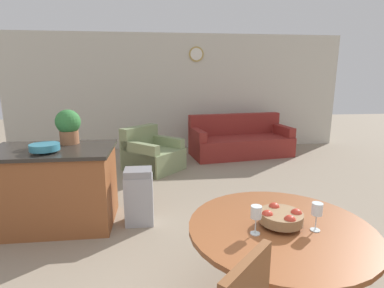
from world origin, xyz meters
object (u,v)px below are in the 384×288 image
(kitchen_island, at_px, (54,187))
(potted_plant, at_px, (68,125))
(teal_bowl, at_px, (45,147))
(fruit_bowl, at_px, (281,217))
(couch, at_px, (240,142))
(wine_glass_left, at_px, (256,213))
(trash_bin, at_px, (139,196))
(dining_table, at_px, (279,247))
(wine_glass_right, at_px, (317,210))
(armchair, at_px, (152,155))

(kitchen_island, height_order, potted_plant, potted_plant)
(teal_bowl, bearing_deg, fruit_bowl, -36.17)
(teal_bowl, height_order, couch, teal_bowl)
(wine_glass_left, height_order, potted_plant, potted_plant)
(trash_bin, xyz_separation_m, couch, (2.05, 3.00, -0.03))
(dining_table, bearing_deg, couch, 77.73)
(fruit_bowl, distance_m, teal_bowl, 2.51)
(wine_glass_right, bearing_deg, couch, 80.36)
(fruit_bowl, relative_size, kitchen_island, 0.21)
(armchair, bearing_deg, wine_glass_right, -120.40)
(kitchen_island, bearing_deg, wine_glass_left, -43.58)
(wine_glass_left, height_order, trash_bin, wine_glass_left)
(fruit_bowl, xyz_separation_m, potted_plant, (-1.88, 1.90, 0.36))
(wine_glass_left, relative_size, potted_plant, 0.47)
(wine_glass_left, height_order, teal_bowl, teal_bowl)
(fruit_bowl, xyz_separation_m, kitchen_island, (-2.03, 1.66, -0.33))
(teal_bowl, xyz_separation_m, couch, (3.01, 3.11, -0.68))
(wine_glass_left, distance_m, armchair, 3.91)
(fruit_bowl, bearing_deg, couch, 77.74)
(couch, xyz_separation_m, armchair, (-1.94, -0.87, -0.02))
(wine_glass_right, relative_size, trash_bin, 0.29)
(couch, bearing_deg, dining_table, -110.69)
(wine_glass_right, bearing_deg, armchair, 106.78)
(fruit_bowl, distance_m, kitchen_island, 2.65)
(fruit_bowl, distance_m, wine_glass_right, 0.23)
(dining_table, xyz_separation_m, trash_bin, (-1.06, 1.58, -0.23))
(dining_table, distance_m, armchair, 3.84)
(kitchen_island, bearing_deg, fruit_bowl, -39.20)
(kitchen_island, bearing_deg, couch, 43.95)
(wine_glass_left, height_order, couch, wine_glass_left)
(wine_glass_right, distance_m, armchair, 4.01)
(wine_glass_right, bearing_deg, potted_plant, 136.39)
(couch, bearing_deg, armchair, -164.37)
(fruit_bowl, bearing_deg, trash_bin, 123.78)
(fruit_bowl, height_order, potted_plant, potted_plant)
(fruit_bowl, bearing_deg, armchair, 104.24)
(kitchen_island, xyz_separation_m, armchair, (1.09, 2.05, -0.19))
(wine_glass_left, height_order, wine_glass_right, same)
(potted_plant, xyz_separation_m, armchair, (0.93, 1.82, -0.87))
(armchair, bearing_deg, potted_plant, -164.40)
(wine_glass_left, distance_m, teal_bowl, 2.39)
(fruit_bowl, xyz_separation_m, wine_glass_left, (-0.21, -0.08, 0.08))
(dining_table, height_order, wine_glass_right, wine_glass_right)
(teal_bowl, xyz_separation_m, armchair, (1.07, 2.24, -0.71))
(couch, height_order, armchair, couch)
(trash_bin, height_order, couch, couch)
(wine_glass_left, xyz_separation_m, potted_plant, (-1.67, 1.98, 0.28))
(dining_table, distance_m, trash_bin, 1.91)
(wine_glass_left, bearing_deg, fruit_bowl, 21.61)
(kitchen_island, relative_size, trash_bin, 2.07)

